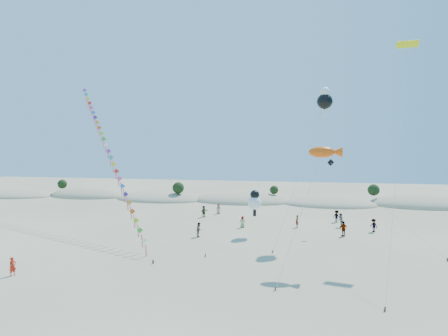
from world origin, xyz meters
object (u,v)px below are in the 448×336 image
kite_train (108,150)px  flyer_foreground (13,266)px  fish_kite (325,152)px  parafoil_kite (407,49)px

kite_train → flyer_foreground: kite_train is taller
fish_kite → kite_train: bearing=160.3°
fish_kite → flyer_foreground: fish_kite is taller
kite_train → flyer_foreground: bearing=-90.5°
kite_train → parafoil_kite: bearing=-3.8°
parafoil_kite → kite_train: bearing=176.2°
flyer_foreground → parafoil_kite: bearing=-46.3°
kite_train → fish_kite: (26.25, -9.39, 0.09)m
fish_kite → flyer_foreground: 29.17m
flyer_foreground → kite_train: bearing=20.2°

